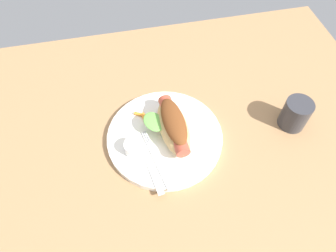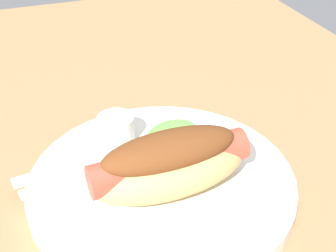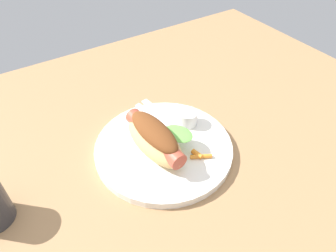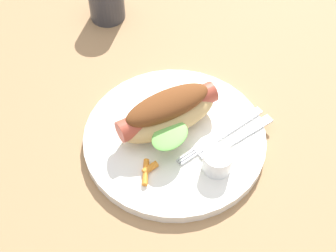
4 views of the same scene
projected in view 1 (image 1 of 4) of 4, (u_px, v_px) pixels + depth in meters
The scene contains 8 objects.
ground_plane at pixel (162, 151), 73.61cm from camera, with size 120.00×90.00×1.80cm, color #9E754C.
plate at pixel (165, 137), 73.91cm from camera, with size 27.40×27.40×1.60cm, color white.
hot_dog at pixel (173, 125), 70.90cm from camera, with size 11.19×16.18×6.51cm.
sauce_ramekin at pixel (134, 147), 69.52cm from camera, with size 4.16×4.16×3.08cm, color white.
fork at pixel (157, 161), 69.11cm from camera, with size 4.30×16.04×0.40cm.
knife at pixel (152, 168), 68.05cm from camera, with size 13.20×1.40×0.36cm, color silver.
carrot_garnish at pixel (143, 116), 75.96cm from camera, with size 4.03×3.45×0.97cm.
drinking_cup at pixel (295, 114), 74.06cm from camera, with size 6.50×6.50×7.70cm, color #333338.
Camera 1 is at (-6.55, -36.69, 62.87)cm, focal length 33.09 mm.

